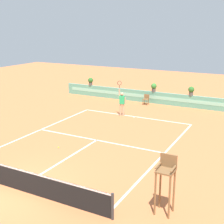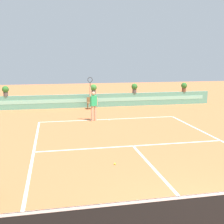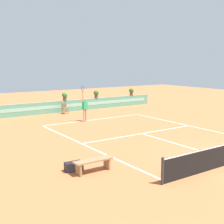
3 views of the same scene
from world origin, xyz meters
The scene contains 11 objects.
ground_plane centered at (0.00, 6.00, 0.00)m, with size 60.00×60.00×0.00m, color #C66B3D.
court_lines centered at (0.00, 6.72, 0.00)m, with size 8.32×11.94×0.01m.
net centered at (0.00, 0.00, 0.51)m, with size 8.92×0.10×1.00m.
back_wall_barrier centered at (0.00, 16.39, 0.50)m, with size 18.00×0.21×1.00m.
ball_kid_chair centered at (-0.66, 15.66, 0.48)m, with size 0.44×0.44×0.85m.
tennis_player centered at (-0.96, 11.66, 1.05)m, with size 0.60×0.31×2.58m.
tennis_ball_near_baseline centered at (-1.22, 4.40, 0.03)m, with size 0.07×0.07×0.07m, color #CCE033.
potted_plant_right centered at (2.87, 16.39, 1.41)m, with size 0.48×0.48×0.72m.
potted_plant_far_right centered at (6.95, 16.39, 1.41)m, with size 0.48×0.48×0.72m.
potted_plant_far_left centered at (-6.53, 16.39, 1.41)m, with size 0.48×0.48×0.72m.
potted_plant_centre centered at (-0.28, 16.39, 1.41)m, with size 0.48×0.48×0.72m.
Camera 2 is at (-3.27, -5.15, 3.76)m, focal length 46.93 mm.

